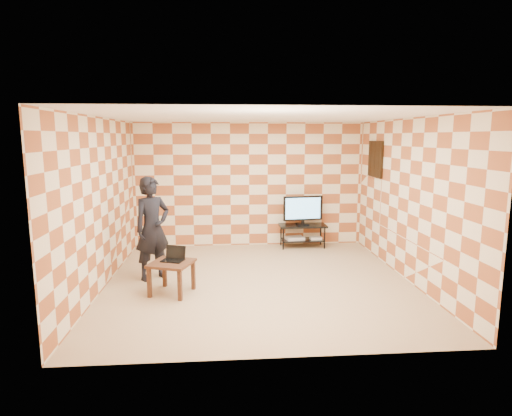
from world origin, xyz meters
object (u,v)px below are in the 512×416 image
object	(u,v)px
side_table	(172,268)
tv_stand	(303,231)
tv	(303,209)
person	(152,228)

from	to	relation	value
side_table	tv_stand	bearing A→B (deg)	45.98
tv_stand	tv	size ratio (longest dim) A/B	1.17
tv	side_table	xyz separation A→B (m)	(-2.53, -2.61, -0.44)
person	side_table	bearing A→B (deg)	-101.15
side_table	person	xyz separation A→B (m)	(-0.39, 0.74, 0.46)
tv	side_table	bearing A→B (deg)	-134.05
tv_stand	tv	xyz separation A→B (m)	(-0.00, -0.00, 0.48)
tv_stand	tv	distance (m)	0.48
tv_stand	person	world-z (taller)	person
tv_stand	person	xyz separation A→B (m)	(-2.91, -1.88, 0.51)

